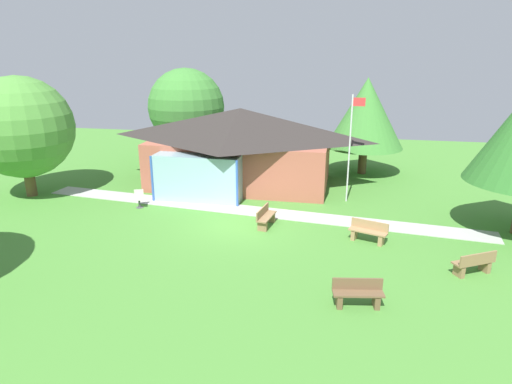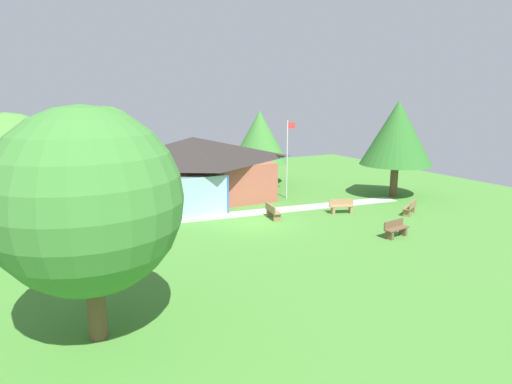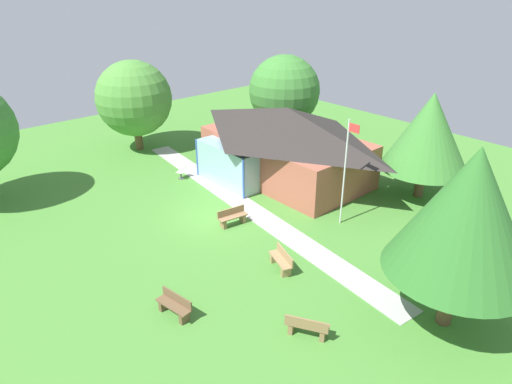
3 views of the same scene
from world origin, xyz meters
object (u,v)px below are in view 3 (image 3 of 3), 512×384
Objects in this scene: flagpole at (346,168)px; bench_rear_near_path at (232,217)px; tree_east_hedge at (468,213)px; bench_front_right at (175,306)px; bench_lawn_far_right at (307,327)px; tree_west_hedge at (134,99)px; tree_behind_pavilion_right at (429,132)px; pavilion at (284,142)px; bench_mid_right at (282,260)px; tree_behind_pavilion_left at (284,91)px; patio_chair_west at (181,172)px.

flagpole reaches higher than bench_rear_near_path.
bench_front_right is at bearing -133.68° from tree_east_hedge.
bench_rear_near_path is at bearing 129.02° from bench_lawn_far_right.
tree_west_hedge is (-16.64, 7.57, 3.20)m from bench_front_right.
tree_west_hedge is at bearing -155.03° from tree_behind_pavilion_right.
pavilion is at bearing 22.23° from tree_west_hedge.
bench_mid_right is (0.50, 4.91, 0.00)m from bench_front_right.
bench_lawn_far_right is 4.02m from bench_mid_right.
tree_behind_pavilion_left reaches higher than tree_west_hedge.
tree_behind_pavilion_right is (10.79, 8.61, 3.31)m from patio_chair_west.
patio_chair_west is 17.38m from tree_east_hedge.
tree_behind_pavilion_right is (4.34, 9.84, 3.32)m from bench_rear_near_path.
pavilion is at bearing -70.96° from bench_front_right.
tree_behind_pavilion_left is (-11.57, 11.46, 3.32)m from bench_mid_right.
bench_mid_right is at bearing 145.81° from patio_chair_west.
tree_east_hedge is at bearing -143.19° from bench_front_right.
bench_rear_near_path is 1.02× the size of bench_lawn_far_right.
tree_behind_pavilion_right is (6.93, 3.81, 1.49)m from pavilion.
bench_rear_near_path is 1.00× the size of bench_front_right.
tree_behind_pavilion_left is (-11.61, 0.81, 0.00)m from tree_behind_pavilion_right.
patio_chair_west is (-9.92, -2.90, -2.53)m from flagpole.
flagpole reaches higher than bench_front_right.
patio_chair_west is at bearing -128.85° from pavilion.
flagpole reaches higher than bench_mid_right.
bench_mid_right is at bearing -44.74° from tree_behind_pavilion_left.
bench_mid_right is 16.62m from tree_behind_pavilion_left.
tree_behind_pavilion_right reaches higher than patio_chair_west.
flagpole is at bearing 7.98° from tree_west_hedge.
flagpole is at bearing 157.54° from tree_east_hedge.
bench_mid_right is at bearing 87.82° from bench_rear_near_path.
tree_west_hedge is 0.99× the size of tree_behind_pavilion_left.
bench_lawn_far_right is at bearing 167.44° from bench_mid_right.
tree_behind_pavilion_right is (-3.37, 12.79, 3.32)m from bench_lawn_far_right.
flagpole is at bearing 172.85° from patio_chair_west.
bench_mid_right is 11.16m from tree_behind_pavilion_right.
flagpole is 12.58m from tree_behind_pavilion_left.
tree_east_hedge reaches higher than flagpole.
tree_east_hedge is at bearing -1.49° from tree_west_hedge.
patio_chair_west reaches higher than bench_mid_right.
tree_east_hedge reaches higher than tree_behind_pavilion_right.
tree_west_hedge is 0.93× the size of tree_east_hedge.
bench_lawn_far_right is at bearing -59.03° from flagpole.
bench_lawn_far_right is at bearing -42.23° from tree_behind_pavilion_left.
tree_west_hedge is at bearing 178.51° from tree_east_hedge.
tree_behind_pavilion_left is at bearing -108.49° from patio_chair_west.
tree_behind_pavilion_right is (0.87, 5.71, 0.77)m from flagpole.
bench_lawn_far_right is 0.26× the size of tree_behind_pavilion_right.
pavilion is 1.61× the size of tree_east_hedge.
tree_behind_pavilion_left is (-0.81, 9.42, 3.31)m from patio_chair_west.
tree_east_hedge is at bearing -142.11° from bench_mid_right.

